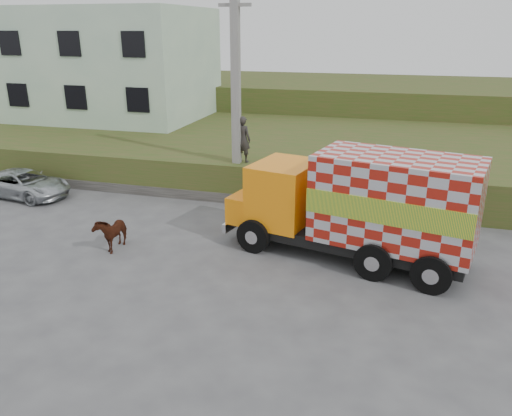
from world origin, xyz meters
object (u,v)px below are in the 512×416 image
(utility_pole, at_px, (236,95))
(suv, at_px, (24,184))
(cargo_truck, at_px, (361,205))
(cow, at_px, (112,232))
(pedestrian, at_px, (243,139))

(utility_pole, relative_size, suv, 2.07)
(cargo_truck, xyz_separation_m, cow, (-7.37, -1.34, -1.11))
(pedestrian, bearing_deg, cargo_truck, 154.31)
(cow, bearing_deg, utility_pole, 65.12)
(cargo_truck, distance_m, pedestrian, 6.61)
(suv, distance_m, pedestrian, 9.02)
(utility_pole, relative_size, pedestrian, 4.49)
(suv, bearing_deg, cargo_truck, -92.31)
(cargo_truck, relative_size, cow, 5.80)
(cargo_truck, height_order, cow, cargo_truck)
(cargo_truck, bearing_deg, cow, -156.64)
(cargo_truck, bearing_deg, utility_pole, 153.53)
(cargo_truck, xyz_separation_m, suv, (-13.43, 2.16, -1.12))
(utility_pole, relative_size, cow, 6.16)
(utility_pole, xyz_separation_m, cargo_truck, (5.08, -4.19, -2.42))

